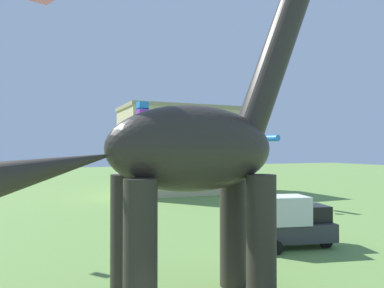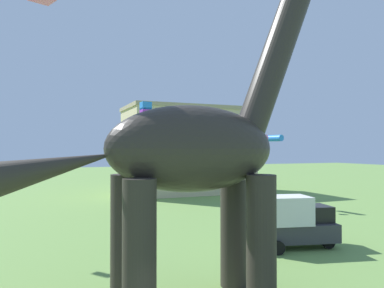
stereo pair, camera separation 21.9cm
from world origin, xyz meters
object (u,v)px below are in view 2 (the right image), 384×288
(dinosaur_sculpture, at_px, (191,149))
(kite_mid_left, at_px, (146,109))
(parked_box_truck, at_px, (289,221))
(kite_high_right, at_px, (271,138))

(dinosaur_sculpture, distance_m, kite_mid_left, 21.60)
(parked_box_truck, bearing_deg, kite_mid_left, 120.50)
(kite_high_right, height_order, kite_mid_left, kite_mid_left)
(dinosaur_sculpture, relative_size, kite_high_right, 6.78)
(parked_box_truck, height_order, kite_high_right, kite_high_right)
(kite_high_right, xyz_separation_m, kite_mid_left, (-13.27, 1.45, 2.69))
(kite_mid_left, bearing_deg, kite_high_right, -6.24)
(kite_high_right, bearing_deg, kite_mid_left, 173.76)
(parked_box_truck, relative_size, kite_high_right, 2.38)
(parked_box_truck, bearing_deg, dinosaur_sculpture, -135.39)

